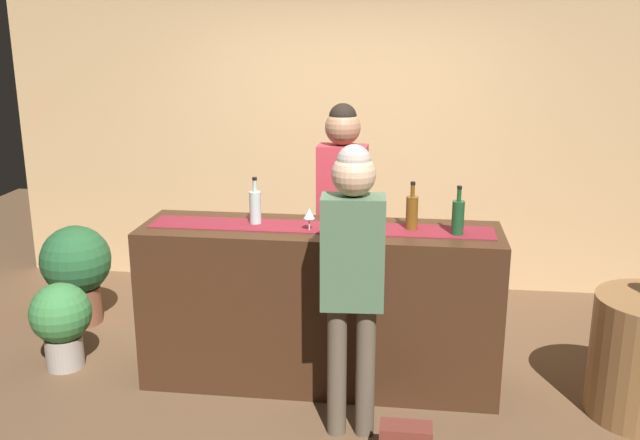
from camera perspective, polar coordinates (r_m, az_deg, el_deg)
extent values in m
plane|color=brown|center=(4.79, -0.02, -12.72)|extent=(10.00, 10.00, 0.00)
cube|color=tan|center=(6.16, 2.30, 7.91)|extent=(6.00, 0.12, 2.90)
cube|color=#3D2314|center=(4.56, -0.02, -6.94)|extent=(2.26, 0.60, 1.04)
cube|color=maroon|center=(4.39, -0.02, -0.59)|extent=(2.14, 0.28, 0.01)
cylinder|color=brown|center=(4.36, 7.44, 0.54)|extent=(0.07, 0.07, 0.21)
cylinder|color=brown|center=(4.32, 7.50, 2.37)|extent=(0.03, 0.03, 0.08)
cylinder|color=black|center=(4.31, 7.52, 2.97)|extent=(0.03, 0.03, 0.02)
cylinder|color=#B2C6C1|center=(4.47, -5.25, 0.98)|extent=(0.07, 0.07, 0.21)
cylinder|color=#B2C6C1|center=(4.43, -5.30, 2.76)|extent=(0.03, 0.03, 0.08)
cylinder|color=black|center=(4.42, -5.31, 3.35)|extent=(0.03, 0.03, 0.02)
cylinder|color=#194723|center=(4.29, 11.08, 0.14)|extent=(0.07, 0.07, 0.21)
cylinder|color=#194723|center=(4.26, 11.18, 1.99)|extent=(0.03, 0.03, 0.08)
cylinder|color=black|center=(4.25, 11.22, 2.60)|extent=(0.03, 0.03, 0.02)
cylinder|color=silver|center=(4.29, 1.92, -1.01)|extent=(0.06, 0.06, 0.00)
cylinder|color=silver|center=(4.28, 1.92, -0.50)|extent=(0.01, 0.01, 0.08)
cone|color=silver|center=(4.26, 1.93, 0.40)|extent=(0.07, 0.07, 0.06)
cylinder|color=silver|center=(4.32, -0.87, -0.86)|extent=(0.06, 0.06, 0.00)
cylinder|color=silver|center=(4.31, -0.87, -0.36)|extent=(0.01, 0.01, 0.08)
cone|color=silver|center=(4.29, -0.88, 0.54)|extent=(0.07, 0.07, 0.06)
cylinder|color=#26262B|center=(5.12, 2.63, -5.73)|extent=(0.11, 0.11, 0.82)
cylinder|color=#26262B|center=(5.14, 0.85, -5.63)|extent=(0.11, 0.11, 0.82)
cube|color=#B7333D|center=(4.91, 1.81, 2.32)|extent=(0.35, 0.21, 0.65)
sphere|color=#9E7051|center=(4.83, 1.85, 7.50)|extent=(0.25, 0.25, 0.25)
sphere|color=black|center=(4.82, 1.86, 8.29)|extent=(0.19, 0.19, 0.19)
cylinder|color=brown|center=(4.05, 1.37, -12.06)|extent=(0.11, 0.11, 0.78)
cylinder|color=brown|center=(4.05, 3.68, -12.10)|extent=(0.11, 0.11, 0.78)
cube|color=#4C6B4C|center=(3.78, 2.65, -2.63)|extent=(0.35, 0.22, 0.62)
sphere|color=#DBAD89|center=(3.67, 2.73, 3.72)|extent=(0.23, 0.23, 0.23)
sphere|color=#AD9E8E|center=(3.65, 2.75, 4.71)|extent=(0.18, 0.18, 0.18)
cylinder|color=brown|center=(5.88, -18.82, -6.51)|extent=(0.33, 0.33, 0.29)
sphere|color=#23562D|center=(5.75, -19.14, -3.08)|extent=(0.54, 0.54, 0.54)
cylinder|color=#9E9389|center=(5.20, -19.94, -9.97)|extent=(0.25, 0.25, 0.22)
sphere|color=#387A3D|center=(5.09, -20.23, -7.06)|extent=(0.41, 0.41, 0.41)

